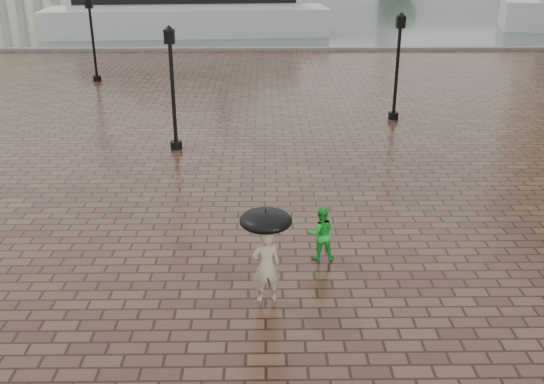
% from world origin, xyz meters
% --- Properties ---
extents(ground, '(300.00, 300.00, 0.00)m').
position_xyz_m(ground, '(0.00, 0.00, 0.00)').
color(ground, '#3B221B').
rests_on(ground, ground).
extents(quay_edge, '(80.00, 0.60, 0.30)m').
position_xyz_m(quay_edge, '(0.00, 32.00, 0.00)').
color(quay_edge, slate).
rests_on(quay_edge, ground).
extents(street_lamps, '(15.44, 12.44, 4.40)m').
position_xyz_m(street_lamps, '(-5.00, 15.33, 2.33)').
color(street_lamps, black).
rests_on(street_lamps, ground).
extents(adult_pedestrian, '(0.70, 0.54, 1.71)m').
position_xyz_m(adult_pedestrian, '(-2.66, -0.47, 0.86)').
color(adult_pedestrian, tan).
rests_on(adult_pedestrian, ground).
extents(child_pedestrian, '(0.70, 0.56, 1.39)m').
position_xyz_m(child_pedestrian, '(-1.32, 1.40, 0.70)').
color(child_pedestrian, green).
rests_on(child_pedestrian, ground).
extents(ferry_near, '(23.13, 7.31, 7.46)m').
position_xyz_m(ferry_near, '(-8.91, 39.70, 2.24)').
color(ferry_near, silver).
rests_on(ferry_near, ground).
extents(umbrella, '(1.10, 1.10, 1.15)m').
position_xyz_m(umbrella, '(-2.66, -0.47, 1.93)').
color(umbrella, black).
rests_on(umbrella, ground).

